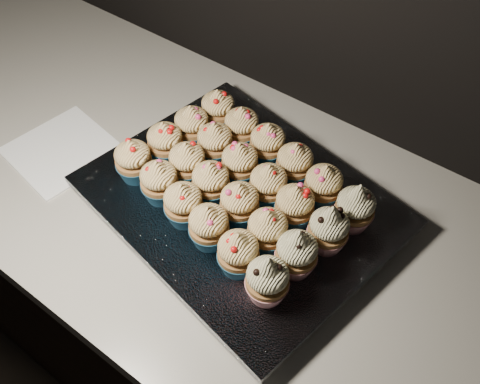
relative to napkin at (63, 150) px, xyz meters
The scene contains 28 objects.
worktop 0.60m from the napkin, ahead, with size 2.44×0.64×0.04m, color beige.
napkin is the anchor object (origin of this frame).
baking_tray 0.36m from the napkin, 13.46° to the left, with size 0.45×0.34×0.02m, color black.
foil_lining 0.36m from the napkin, 13.46° to the left, with size 0.48×0.38×0.01m, color silver.
cupcake_0 0.19m from the napkin, ahead, with size 0.06×0.06×0.08m.
cupcake_1 0.26m from the napkin, ahead, with size 0.06×0.06×0.08m.
cupcake_2 0.31m from the napkin, ahead, with size 0.06×0.06×0.08m.
cupcake_3 0.37m from the napkin, ahead, with size 0.06×0.06×0.08m.
cupcake_4 0.44m from the napkin, ahead, with size 0.06×0.06×0.08m.
cupcake_5 0.50m from the napkin, ahead, with size 0.06×0.06×0.10m.
cupcake_6 0.22m from the napkin, 23.15° to the left, with size 0.06×0.06×0.08m.
cupcake_7 0.27m from the napkin, 15.02° to the left, with size 0.06×0.06×0.08m.
cupcake_8 0.33m from the napkin, 10.56° to the left, with size 0.06×0.06×0.08m.
cupcake_9 0.39m from the napkin, ahead, with size 0.06×0.06×0.08m.
cupcake_10 0.45m from the napkin, ahead, with size 0.06×0.06×0.08m.
cupcake_11 0.50m from the napkin, ahead, with size 0.06×0.06×0.10m.
cupcake_12 0.26m from the napkin, 34.81° to the left, with size 0.06×0.06×0.08m.
cupcake_13 0.30m from the napkin, 26.74° to the left, with size 0.06×0.06×0.08m.
cupcake_14 0.35m from the napkin, 20.13° to the left, with size 0.06×0.06×0.08m.
cupcake_15 0.41m from the napkin, 15.58° to the left, with size 0.06×0.06×0.08m.
cupcake_16 0.46m from the napkin, 12.28° to the left, with size 0.06×0.06×0.08m.
cupcake_17 0.53m from the napkin, ahead, with size 0.06×0.06×0.10m.
cupcake_18 0.30m from the napkin, 43.43° to the left, with size 0.06×0.06×0.08m.
cupcake_19 0.34m from the napkin, 34.75° to the left, with size 0.06×0.06×0.08m.
cupcake_20 0.39m from the napkin, 28.77° to the left, with size 0.06×0.06×0.08m.
cupcake_21 0.44m from the napkin, 23.45° to the left, with size 0.06×0.06×0.08m.
cupcake_22 0.49m from the napkin, 19.16° to the left, with size 0.06×0.06×0.08m.
cupcake_23 0.55m from the napkin, 15.82° to the left, with size 0.06×0.06×0.10m.
Camera 1 is at (0.09, 1.25, 1.62)m, focal length 40.00 mm.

